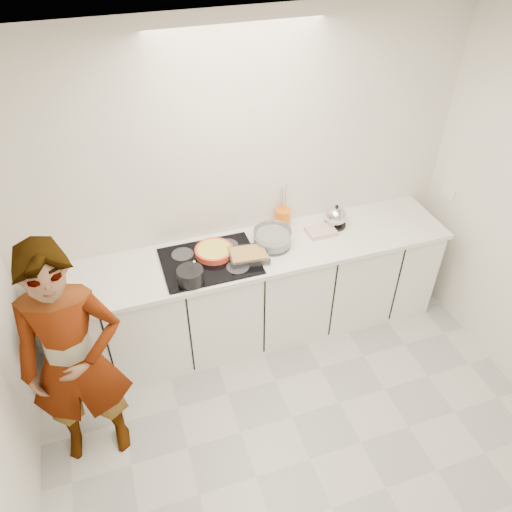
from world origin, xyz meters
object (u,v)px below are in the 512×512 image
object	(u,v)px
kettle	(336,217)
cook	(75,362)
baking_dish	(248,255)
saucepan	(190,276)
mixing_bowl	(272,239)
tart_dish	(214,251)
hob	(210,261)
utensil_crock	(283,218)

from	to	relation	value
kettle	cook	world-z (taller)	cook
baking_dish	kettle	bearing A→B (deg)	13.75
saucepan	mixing_bowl	xyz separation A→B (m)	(0.71, 0.23, -0.00)
tart_dish	hob	bearing A→B (deg)	-128.07
baking_dish	hob	bearing A→B (deg)	166.26
mixing_bowl	utensil_crock	size ratio (longest dim) A/B	2.06
cook	tart_dish	bearing A→B (deg)	37.82
tart_dish	saucepan	world-z (taller)	saucepan
saucepan	cook	world-z (taller)	cook
hob	utensil_crock	distance (m)	0.75
tart_dish	utensil_crock	bearing A→B (deg)	17.62
tart_dish	baking_dish	bearing A→B (deg)	-30.89
hob	saucepan	xyz separation A→B (m)	(-0.19, -0.19, 0.06)
tart_dish	baking_dish	world-z (taller)	baking_dish
hob	kettle	xyz separation A→B (m)	(1.11, 0.13, 0.08)
saucepan	cook	xyz separation A→B (m)	(-0.84, -0.46, -0.09)
baking_dish	utensil_crock	size ratio (longest dim) A/B	2.00
baking_dish	utensil_crock	xyz separation A→B (m)	(0.41, 0.34, 0.03)
hob	saucepan	size ratio (longest dim) A/B	3.07
baking_dish	kettle	size ratio (longest dim) A/B	1.53
kettle	utensil_crock	size ratio (longest dim) A/B	1.30
hob	tart_dish	bearing A→B (deg)	51.93
utensil_crock	saucepan	bearing A→B (deg)	-152.49
hob	baking_dish	size ratio (longest dim) A/B	2.29
saucepan	utensil_crock	size ratio (longest dim) A/B	1.49
baking_dish	mixing_bowl	bearing A→B (deg)	26.14
tart_dish	mixing_bowl	xyz separation A→B (m)	(0.47, -0.02, 0.02)
kettle	utensil_crock	distance (m)	0.44
saucepan	mixing_bowl	world-z (taller)	saucepan
saucepan	utensil_crock	bearing A→B (deg)	27.51
utensil_crock	cook	size ratio (longest dim) A/B	0.09
hob	tart_dish	distance (m)	0.09
mixing_bowl	kettle	xyz separation A→B (m)	(0.58, 0.09, 0.02)
mixing_bowl	utensil_crock	distance (m)	0.29
baking_dish	cook	distance (m)	1.44
kettle	saucepan	bearing A→B (deg)	-166.22
mixing_bowl	cook	xyz separation A→B (m)	(-1.55, -0.70, -0.09)
tart_dish	mixing_bowl	bearing A→B (deg)	-2.87
tart_dish	kettle	distance (m)	1.06
kettle	tart_dish	bearing A→B (deg)	-176.65
utensil_crock	tart_dish	bearing A→B (deg)	-162.38
cook	mixing_bowl	bearing A→B (deg)	28.35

